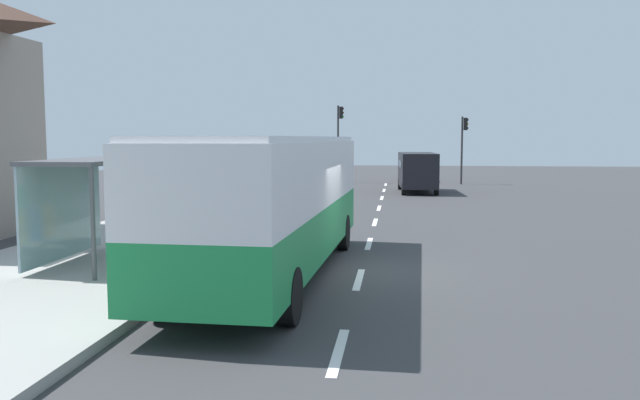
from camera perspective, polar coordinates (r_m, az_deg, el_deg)
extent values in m
cube|color=#38383A|center=(29.60, 4.71, -0.76)|extent=(56.00, 92.00, 0.04)
cube|color=#999993|center=(19.21, -16.26, -4.01)|extent=(6.20, 30.00, 0.18)
cube|color=silver|center=(9.96, 1.64, -13.12)|extent=(0.16, 2.20, 0.01)
cube|color=silver|center=(14.78, 3.43, -6.95)|extent=(0.16, 2.20, 0.01)
cube|color=silver|center=(19.68, 4.32, -3.83)|extent=(0.16, 2.20, 0.01)
cube|color=silver|center=(24.62, 4.84, -1.96)|extent=(0.16, 2.20, 0.01)
cube|color=silver|center=(29.59, 5.19, -0.71)|extent=(0.16, 2.20, 0.01)
cube|color=silver|center=(34.56, 5.44, 0.17)|extent=(0.16, 2.20, 0.01)
cube|color=silver|center=(39.54, 5.63, 0.84)|extent=(0.16, 2.20, 0.01)
cube|color=silver|center=(44.53, 5.77, 1.35)|extent=(0.16, 2.20, 0.01)
cube|color=#1E8C47|center=(14.85, -4.08, -2.70)|extent=(2.89, 11.08, 1.15)
cube|color=silver|center=(14.73, -4.11, 2.32)|extent=(2.89, 11.08, 1.45)
cube|color=silver|center=(14.70, -4.13, 5.33)|extent=(2.76, 10.86, 0.12)
cube|color=black|center=(20.07, -0.60, 2.96)|extent=(2.30, 0.20, 1.22)
cube|color=black|center=(14.57, -9.20, 1.94)|extent=(0.39, 8.58, 1.10)
cylinder|color=black|center=(18.95, -4.74, -2.68)|extent=(0.32, 1.01, 1.00)
cylinder|color=black|center=(18.55, 2.06, -2.85)|extent=(0.32, 1.01, 1.00)
cylinder|color=black|center=(11.83, -13.55, -7.79)|extent=(0.32, 1.01, 1.00)
cylinder|color=black|center=(11.17, -2.66, -8.42)|extent=(0.32, 1.01, 1.00)
cube|color=black|center=(38.46, 8.52, 2.64)|extent=(2.26, 5.29, 1.96)
cube|color=black|center=(38.45, 8.53, 3.14)|extent=(2.19, 3.22, 0.44)
cylinder|color=black|center=(36.62, 10.15, 0.94)|extent=(0.25, 0.69, 0.68)
cylinder|color=black|center=(36.47, 7.33, 0.96)|extent=(0.25, 0.69, 0.68)
cylinder|color=black|center=(40.59, 9.55, 1.38)|extent=(0.25, 0.69, 0.68)
cylinder|color=black|center=(40.46, 7.01, 1.40)|extent=(0.25, 0.69, 0.68)
cube|color=#A51919|center=(48.06, 8.31, 2.36)|extent=(1.90, 4.44, 0.60)
cube|color=black|center=(48.23, 8.32, 3.08)|extent=(1.64, 2.41, 0.60)
cylinder|color=black|center=(46.59, 9.32, 1.88)|extent=(0.21, 0.64, 0.64)
cylinder|color=black|center=(46.59, 7.30, 1.91)|extent=(0.21, 0.64, 0.64)
cylinder|color=black|center=(49.58, 9.26, 2.09)|extent=(0.21, 0.64, 0.64)
cylinder|color=black|center=(49.58, 7.36, 2.12)|extent=(0.21, 0.64, 0.64)
cylinder|color=yellow|center=(18.08, -10.26, -2.65)|extent=(0.52, 0.52, 0.95)
cylinder|color=blue|center=(18.74, -9.63, -2.36)|extent=(0.52, 0.52, 0.95)
cylinder|color=orange|center=(19.41, -9.05, -2.08)|extent=(0.52, 0.52, 0.95)
cylinder|color=#2D2D2D|center=(45.73, 12.31, 4.25)|extent=(0.14, 0.14, 4.62)
cube|color=black|center=(45.75, 12.64, 6.51)|extent=(0.24, 0.28, 0.84)
sphere|color=#360606|center=(45.77, 12.79, 6.86)|extent=(0.16, 0.16, 0.16)
sphere|color=#F2B20C|center=(45.77, 12.79, 6.51)|extent=(0.16, 0.16, 0.16)
sphere|color=black|center=(45.76, 12.78, 6.16)|extent=(0.16, 0.16, 0.16)
cylinder|color=#2D2D2D|center=(46.52, 1.59, 4.91)|extent=(0.14, 0.14, 5.46)
cube|color=black|center=(46.53, 1.87, 7.66)|extent=(0.24, 0.28, 0.84)
sphere|color=#360606|center=(46.54, 2.02, 8.00)|extent=(0.16, 0.16, 0.16)
sphere|color=#3C2C03|center=(46.52, 2.02, 7.66)|extent=(0.16, 0.16, 0.16)
sphere|color=green|center=(46.51, 2.01, 7.31)|extent=(0.16, 0.16, 0.16)
cube|color=#4C4C51|center=(16.44, -19.15, 3.24)|extent=(1.80, 4.00, 0.10)
cube|color=#8CA5B2|center=(16.91, -21.61, -0.86)|extent=(0.06, 3.80, 2.30)
cylinder|color=#4C4C51|center=(14.46, -19.27, -1.92)|extent=(0.10, 0.10, 2.44)
cylinder|color=#4C4C51|center=(17.92, -13.92, -0.40)|extent=(0.10, 0.10, 2.44)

